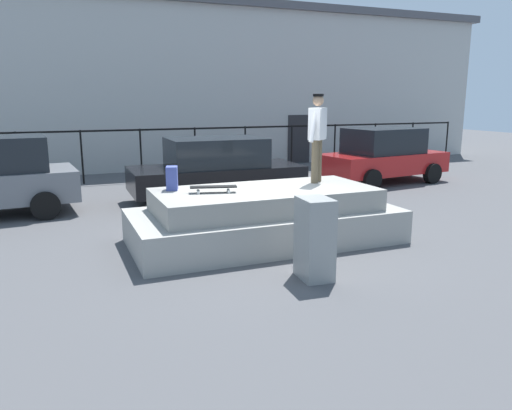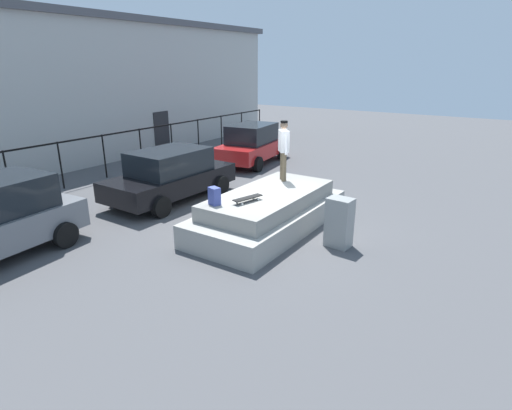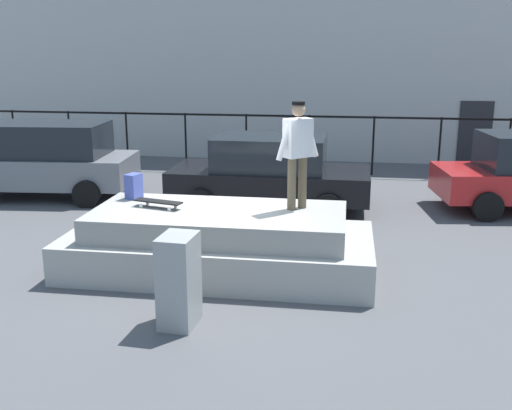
{
  "view_description": "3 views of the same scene",
  "coord_description": "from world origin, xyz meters",
  "px_view_note": "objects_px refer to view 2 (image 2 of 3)",
  "views": [
    {
      "loc": [
        -3.61,
        -8.44,
        2.68
      ],
      "look_at": [
        0.18,
        0.77,
        0.53
      ],
      "focal_mm": 34.73,
      "sensor_mm": 36.0,
      "label": 1
    },
    {
      "loc": [
        -9.07,
        -5.72,
        4.31
      ],
      "look_at": [
        0.18,
        0.44,
        0.5
      ],
      "focal_mm": 29.13,
      "sensor_mm": 36.0,
      "label": 2
    },
    {
      "loc": [
        2.04,
        -9.28,
        3.58
      ],
      "look_at": [
        0.49,
        0.8,
        0.9
      ],
      "focal_mm": 42.05,
      "sensor_mm": 36.0,
      "label": 3
    }
  ],
  "objects_px": {
    "skateboarder": "(284,146)",
    "car_black_sedan_mid": "(171,175)",
    "backpack": "(214,196)",
    "utility_box": "(339,222)",
    "car_red_sedan_far": "(252,144)",
    "skateboard": "(248,198)"
  },
  "relations": [
    {
      "from": "backpack",
      "to": "car_red_sedan_far",
      "type": "xyz_separation_m",
      "value": [
        7.81,
        4.21,
        -0.36
      ]
    },
    {
      "from": "skateboarder",
      "to": "car_black_sedan_mid",
      "type": "relative_size",
      "value": 0.39
    },
    {
      "from": "skateboarder",
      "to": "car_black_sedan_mid",
      "type": "xyz_separation_m",
      "value": [
        -0.92,
        3.71,
        -1.18
      ]
    },
    {
      "from": "skateboard",
      "to": "skateboarder",
      "type": "bearing_deg",
      "value": 7.57
    },
    {
      "from": "car_red_sedan_far",
      "to": "skateboarder",
      "type": "bearing_deg",
      "value": -137.85
    },
    {
      "from": "skateboard",
      "to": "car_black_sedan_mid",
      "type": "height_order",
      "value": "car_black_sedan_mid"
    },
    {
      "from": "backpack",
      "to": "utility_box",
      "type": "relative_size",
      "value": 0.35
    },
    {
      "from": "skateboarder",
      "to": "backpack",
      "type": "bearing_deg",
      "value": 174.83
    },
    {
      "from": "car_red_sedan_far",
      "to": "utility_box",
      "type": "distance_m",
      "value": 9.29
    },
    {
      "from": "car_black_sedan_mid",
      "to": "backpack",
      "type": "bearing_deg",
      "value": -119.54
    },
    {
      "from": "car_red_sedan_far",
      "to": "car_black_sedan_mid",
      "type": "bearing_deg",
      "value": -172.6
    },
    {
      "from": "skateboard",
      "to": "car_red_sedan_far",
      "type": "bearing_deg",
      "value": 33.53
    },
    {
      "from": "utility_box",
      "to": "skateboarder",
      "type": "bearing_deg",
      "value": 64.87
    },
    {
      "from": "car_black_sedan_mid",
      "to": "utility_box",
      "type": "relative_size",
      "value": 3.62
    },
    {
      "from": "skateboarder",
      "to": "utility_box",
      "type": "relative_size",
      "value": 1.4
    },
    {
      "from": "backpack",
      "to": "skateboard",
      "type": "bearing_deg",
      "value": -115.46
    },
    {
      "from": "skateboarder",
      "to": "car_black_sedan_mid",
      "type": "distance_m",
      "value": 4.0
    },
    {
      "from": "backpack",
      "to": "car_black_sedan_mid",
      "type": "relative_size",
      "value": 0.1
    },
    {
      "from": "skateboard",
      "to": "car_red_sedan_far",
      "type": "distance_m",
      "value": 8.64
    },
    {
      "from": "utility_box",
      "to": "skateboard",
      "type": "bearing_deg",
      "value": 118.16
    },
    {
      "from": "backpack",
      "to": "utility_box",
      "type": "bearing_deg",
      "value": -132.96
    },
    {
      "from": "car_red_sedan_far",
      "to": "utility_box",
      "type": "bearing_deg",
      "value": -132.5
    }
  ]
}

